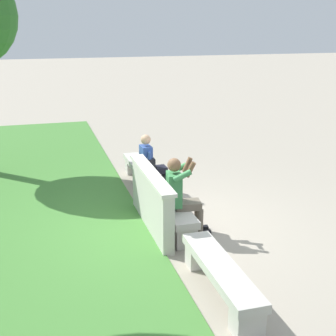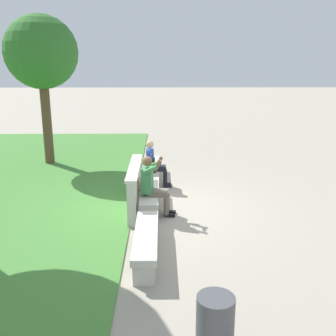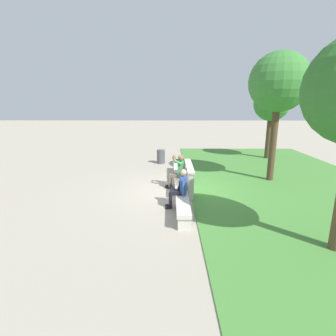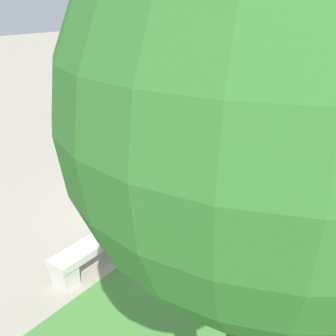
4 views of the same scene
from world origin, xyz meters
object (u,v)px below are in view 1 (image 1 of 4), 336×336
bench_main (220,275)px  person_photographer (181,192)px  bench_mid (141,171)px  person_distant (151,163)px  bench_near (170,209)px  backpack (149,167)px

bench_main → person_photographer: (1.91, -0.08, 0.44)m
bench_mid → person_distant: bearing=-174.2°
person_distant → person_photographer: bearing=-179.7°
bench_near → backpack: bearing=0.0°
bench_main → bench_mid: size_ratio=1.00×
bench_near → bench_mid: size_ratio=1.00×
bench_near → bench_mid: same height
person_photographer → backpack: size_ratio=3.08×
bench_main → backpack: backpack is taller
backpack → bench_mid: bearing=-0.0°
person_photographer → person_distant: person_photographer is taller
bench_main → backpack: bearing=0.0°
person_photographer → backpack: bearing=2.4°
person_distant → backpack: size_ratio=2.94×
bench_near → person_photographer: person_photographer is taller
bench_near → bench_main: bearing=180.0°
bench_near → backpack: backpack is taller
backpack → bench_main: bearing=-180.0°
bench_main → bench_mid: same height
person_photographer → person_distant: 1.97m
bench_main → backpack: (3.75, 0.00, 0.32)m
person_photographer → bench_main: bearing=177.7°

